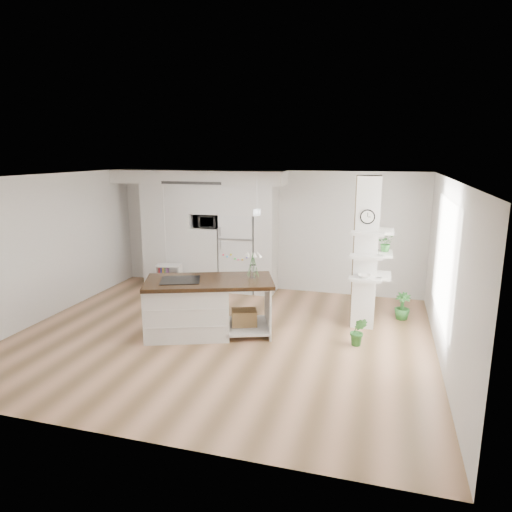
# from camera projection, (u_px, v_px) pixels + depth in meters

# --- Properties ---
(floor) EXTENTS (7.00, 6.00, 0.01)m
(floor) POSITION_uv_depth(u_px,v_px,m) (222.00, 336.00, 7.84)
(floor) COLOR tan
(floor) RESTS_ON ground
(room) EXTENTS (7.04, 6.04, 2.72)m
(room) POSITION_uv_depth(u_px,v_px,m) (220.00, 230.00, 7.43)
(room) COLOR white
(room) RESTS_ON ground
(cabinet_wall) EXTENTS (4.00, 0.71, 2.70)m
(cabinet_wall) POSITION_uv_depth(u_px,v_px,m) (201.00, 223.00, 10.39)
(cabinet_wall) COLOR silver
(cabinet_wall) RESTS_ON floor
(refrigerator) EXTENTS (0.78, 0.69, 1.75)m
(refrigerator) POSITION_uv_depth(u_px,v_px,m) (240.00, 253.00, 10.30)
(refrigerator) COLOR silver
(refrigerator) RESTS_ON floor
(column) EXTENTS (0.69, 0.90, 2.70)m
(column) POSITION_uv_depth(u_px,v_px,m) (370.00, 254.00, 7.97)
(column) COLOR silver
(column) RESTS_ON floor
(window) EXTENTS (0.00, 2.40, 2.40)m
(window) POSITION_uv_depth(u_px,v_px,m) (444.00, 260.00, 6.86)
(window) COLOR white
(window) RESTS_ON room
(pendant_light) EXTENTS (0.12, 0.12, 0.10)m
(pendant_light) POSITION_uv_depth(u_px,v_px,m) (326.00, 216.00, 7.06)
(pendant_light) COLOR white
(pendant_light) RESTS_ON room
(kitchen_island) EXTENTS (2.37, 1.71, 1.54)m
(kitchen_island) POSITION_uv_depth(u_px,v_px,m) (195.00, 306.00, 7.83)
(kitchen_island) COLOR silver
(kitchen_island) RESTS_ON floor
(bookshelf) EXTENTS (0.59, 0.41, 0.64)m
(bookshelf) POSITION_uv_depth(u_px,v_px,m) (170.00, 280.00, 10.24)
(bookshelf) COLOR silver
(bookshelf) RESTS_ON floor
(floor_plant_a) EXTENTS (0.28, 0.24, 0.49)m
(floor_plant_a) POSITION_uv_depth(u_px,v_px,m) (358.00, 331.00, 7.40)
(floor_plant_a) COLOR #2D712D
(floor_plant_a) RESTS_ON floor
(floor_plant_b) EXTENTS (0.32, 0.32, 0.51)m
(floor_plant_b) POSITION_uv_depth(u_px,v_px,m) (402.00, 306.00, 8.58)
(floor_plant_b) COLOR #2D712D
(floor_plant_b) RESTS_ON floor
(microwave) EXTENTS (0.54, 0.37, 0.30)m
(microwave) POSITION_uv_depth(u_px,v_px,m) (207.00, 221.00, 10.29)
(microwave) COLOR #2D2D2D
(microwave) RESTS_ON cabinet_wall
(shelf_plant) EXTENTS (0.27, 0.23, 0.30)m
(shelf_plant) POSITION_uv_depth(u_px,v_px,m) (386.00, 243.00, 8.02)
(shelf_plant) COLOR #2D712D
(shelf_plant) RESTS_ON column
(decor_bowl) EXTENTS (0.22, 0.22, 0.05)m
(decor_bowl) POSITION_uv_depth(u_px,v_px,m) (364.00, 276.00, 7.85)
(decor_bowl) COLOR white
(decor_bowl) RESTS_ON column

